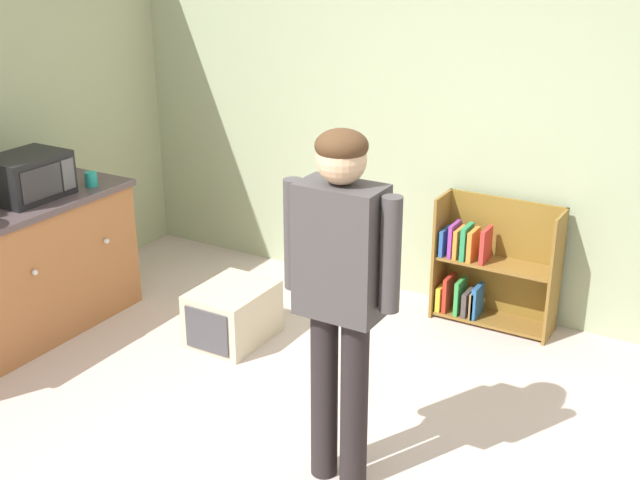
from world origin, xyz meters
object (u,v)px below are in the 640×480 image
object	(u,v)px
standing_person	(340,280)
white_cup	(57,175)
pet_carrier	(233,314)
teal_cup	(91,179)
kitchen_counter	(2,278)
microwave	(27,177)
bookshelf	(488,269)

from	to	relation	value
standing_person	white_cup	xyz separation A→B (m)	(-2.57, 0.74, -0.11)
pet_carrier	teal_cup	bearing A→B (deg)	-174.80
kitchen_counter	pet_carrier	xyz separation A→B (m)	(1.21, 0.76, -0.27)
kitchen_counter	microwave	xyz separation A→B (m)	(0.02, 0.28, 0.59)
kitchen_counter	teal_cup	bearing A→B (deg)	75.44
bookshelf	microwave	xyz separation A→B (m)	(-2.50, -1.57, 0.67)
standing_person	microwave	xyz separation A→B (m)	(-2.47, 0.42, -0.01)
pet_carrier	microwave	size ratio (longest dim) A/B	1.15
standing_person	pet_carrier	bearing A→B (deg)	144.96
bookshelf	microwave	distance (m)	3.03
white_cup	bookshelf	bearing A→B (deg)	25.47
kitchen_counter	teal_cup	world-z (taller)	teal_cup
pet_carrier	microwave	distance (m)	1.55
pet_carrier	white_cup	size ratio (longest dim) A/B	5.81
teal_cup	pet_carrier	bearing A→B (deg)	5.20
bookshelf	pet_carrier	bearing A→B (deg)	-140.08
bookshelf	standing_person	bearing A→B (deg)	-90.95
kitchen_counter	teal_cup	xyz separation A→B (m)	(0.17, 0.66, 0.50)
kitchen_counter	bookshelf	distance (m)	3.13
teal_cup	kitchen_counter	bearing A→B (deg)	-104.56
pet_carrier	microwave	world-z (taller)	microwave
white_cup	microwave	bearing A→B (deg)	-72.53
standing_person	microwave	distance (m)	2.51
teal_cup	white_cup	xyz separation A→B (m)	(-0.26, -0.05, 0.00)
pet_carrier	standing_person	bearing A→B (deg)	-35.04
standing_person	pet_carrier	distance (m)	1.78
bookshelf	teal_cup	xyz separation A→B (m)	(-2.35, -1.19, 0.58)
bookshelf	standing_person	xyz separation A→B (m)	(-0.03, -1.99, 0.68)
bookshelf	teal_cup	distance (m)	2.69
bookshelf	white_cup	bearing A→B (deg)	-154.53
kitchen_counter	standing_person	distance (m)	2.56
teal_cup	microwave	bearing A→B (deg)	-112.55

